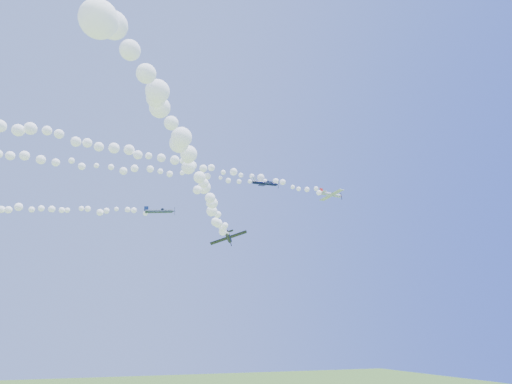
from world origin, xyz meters
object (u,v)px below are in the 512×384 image
object	(u,v)px
plane_white	(331,195)
plane_black	(228,237)
plane_navy	(265,183)
plane_grey	(160,211)

from	to	relation	value
plane_white	plane_black	world-z (taller)	plane_white
plane_navy	plane_grey	world-z (taller)	plane_navy
plane_white	plane_navy	distance (m)	19.78
plane_grey	plane_black	xyz separation A→B (m)	(9.27, -20.74, -9.17)
plane_navy	plane_black	xyz separation A→B (m)	(-10.37, -8.81, -13.96)
plane_white	plane_navy	size ratio (longest dim) A/B	1.15
plane_white	plane_black	size ratio (longest dim) A/B	1.15
plane_white	plane_black	distance (m)	36.10
plane_white	plane_grey	xyz separation A→B (m)	(-38.54, 6.25, -6.22)
plane_black	plane_navy	bearing A→B (deg)	-26.66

